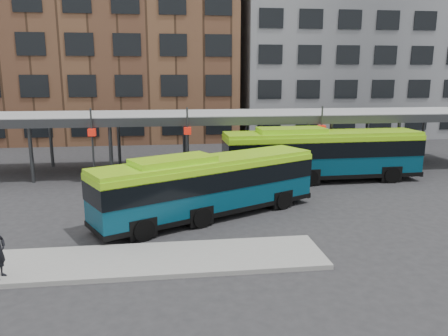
% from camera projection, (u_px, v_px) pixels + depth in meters
% --- Properties ---
extents(ground, '(120.00, 120.00, 0.00)m').
position_uv_depth(ground, '(265.00, 229.00, 19.83)').
color(ground, '#28282B').
rests_on(ground, ground).
extents(boarding_island, '(14.00, 3.00, 0.18)m').
position_uv_depth(boarding_island, '(138.00, 261.00, 16.21)').
color(boarding_island, gray).
rests_on(boarding_island, ground).
extents(canopy, '(40.00, 6.53, 4.80)m').
position_uv_depth(canopy, '(226.00, 116.00, 31.48)').
color(canopy, '#999B9E').
rests_on(canopy, ground).
extents(building_brick, '(26.00, 14.00, 22.00)m').
position_uv_depth(building_brick, '(112.00, 35.00, 47.28)').
color(building_brick, brown).
rests_on(building_brick, ground).
extents(building_grey, '(24.00, 14.00, 20.00)m').
position_uv_depth(building_grey, '(341.00, 47.00, 50.78)').
color(building_grey, slate).
rests_on(building_grey, ground).
extents(bus_front, '(11.35, 7.41, 3.17)m').
position_uv_depth(bus_front, '(208.00, 184.00, 21.16)').
color(bus_front, '#073A50').
rests_on(bus_front, ground).
extents(bus_rear, '(12.92, 3.21, 3.54)m').
position_uv_depth(bus_rear, '(321.00, 153.00, 28.42)').
color(bus_rear, '#073A50').
rests_on(bus_rear, ground).
extents(bike_rack, '(4.67, 1.23, 0.98)m').
position_uv_depth(bike_rack, '(388.00, 161.00, 32.96)').
color(bike_rack, slate).
rests_on(bike_rack, ground).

